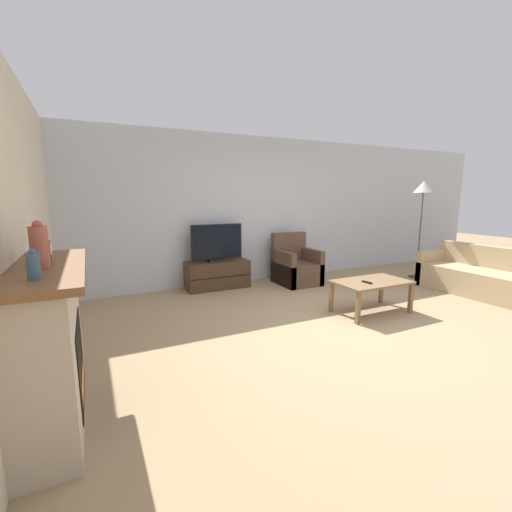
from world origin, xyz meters
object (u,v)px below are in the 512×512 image
mantel_vase_centre_left (39,246)px  armchair (296,267)px  mantel_vase_left (33,266)px  mantel_clock (45,252)px  coffee_table (372,285)px  fireplace (49,344)px  remote (367,282)px  tv_stand (218,275)px  floor_lamp (423,193)px  tv (217,244)px  couch (495,281)px

mantel_vase_centre_left → armchair: mantel_vase_centre_left is taller
mantel_vase_left → mantel_clock: mantel_vase_left is taller
mantel_clock → armchair: mantel_clock is taller
mantel_clock → coffee_table: bearing=9.1°
fireplace → remote: size_ratio=9.62×
mantel_vase_centre_left → armchair: 4.70m
armchair → mantel_vase_centre_left: bearing=-143.8°
coffee_table → mantel_clock: bearing=-170.9°
mantel_vase_centre_left → armchair: size_ratio=0.34×
tv_stand → coffee_table: bearing=-55.4°
armchair → floor_lamp: bearing=-15.1°
mantel_clock → mantel_vase_centre_left: bearing=-90.2°
remote → floor_lamp: floor_lamp is taller
fireplace → floor_lamp: size_ratio=0.78×
mantel_vase_centre_left → coffee_table: size_ratio=0.31×
armchair → coffee_table: size_ratio=0.90×
tv_stand → remote: size_ratio=7.22×
tv_stand → floor_lamp: size_ratio=0.58×
tv → coffee_table: size_ratio=0.89×
mantel_clock → tv: 3.60m
tv → coffee_table: tv is taller
mantel_vase_centre_left → couch: mantel_vase_centre_left is taller
armchair → floor_lamp: size_ratio=0.49×
tv_stand → armchair: 1.47m
armchair → remote: 1.93m
tv → armchair: (1.43, -0.30, -0.49)m
mantel_clock → armchair: (3.71, 2.46, -0.92)m
couch → mantel_vase_left: bearing=-172.0°
tv → armchair: 1.55m
armchair → coffee_table: (0.05, -1.86, 0.10)m
mantel_vase_left → floor_lamp: 6.64m
mantel_vase_centre_left → remote: (3.62, 0.80, -0.83)m
fireplace → mantel_vase_centre_left: mantel_vase_centre_left is taller
remote → tv: bearing=114.7°
mantel_vase_left → mantel_vase_centre_left: 0.34m
tv → remote: bearing=-58.8°
mantel_vase_left → couch: 6.21m
fireplace → mantel_vase_centre_left: bearing=-81.3°
mantel_clock → floor_lamp: (6.18, 1.79, 0.46)m
mantel_vase_left → armchair: bearing=39.4°
mantel_vase_left → mantel_vase_centre_left: size_ratio=0.56×
tv_stand → mantel_clock: bearing=-129.5°
tv_stand → tv: (0.00, -0.00, 0.55)m
tv_stand → coffee_table: (1.49, -2.16, 0.15)m
coffee_table → couch: (2.32, -0.34, -0.13)m
mantel_vase_centre_left → couch: bearing=4.9°
tv → coffee_table: 2.65m
mantel_clock → remote: 3.73m
armchair → mantel_vase_left: bearing=-140.6°
mantel_vase_left → coffee_table: bearing=17.6°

